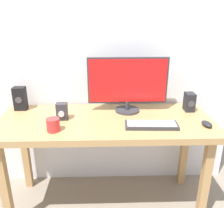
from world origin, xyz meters
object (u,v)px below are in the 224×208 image
Objects in this scene: keyboard_primary at (151,125)px; mouse at (206,124)px; speaker_left at (20,99)px; monitor at (127,83)px; desk at (105,130)px; audio_controller at (62,111)px; coffee_mug at (53,125)px; speaker_right at (189,102)px.

mouse is (0.39, -0.00, 0.00)m from keyboard_primary.
monitor is at bearing -3.59° from speaker_left.
desk is 0.35m from audio_controller.
speaker_left is 2.13× the size of coffee_mug.
coffee_mug is at bearing -146.67° from monitor.
audio_controller is at bearing -171.68° from speaker_right.
keyboard_primary is at bearing 3.54° from coffee_mug.
speaker_left reaches higher than desk.
keyboard_primary is at bearing -19.60° from speaker_left.
monitor is 3.30× the size of speaker_left.
audio_controller is (-0.32, 0.01, 0.15)m from desk.
audio_controller is at bearing 81.18° from coffee_mug.
speaker_right is at bearing 39.34° from keyboard_primary.
monitor reaches higher than speaker_left.
desk is 12.57× the size of audio_controller.
desk is at bearing 27.61° from coffee_mug.
keyboard_primary is at bearing -13.04° from audio_controller.
speaker_right is 1.16× the size of audio_controller.
audio_controller is 0.19m from coffee_mug.
mouse is 0.30m from speaker_right.
speaker_left is at bearing 176.41° from monitor.
audio_controller is at bearing 178.68° from desk.
keyboard_primary is (0.14, -0.30, -0.22)m from monitor.
speaker_left is 0.43m from audio_controller.
monitor reaches higher than speaker_right.
monitor reaches higher than coffee_mug.
keyboard_primary is at bearing 169.81° from mouse.
speaker_left is 1.49× the size of audio_controller.
mouse is at bearing -84.17° from speaker_right.
coffee_mug is (-0.67, -0.04, 0.03)m from keyboard_primary.
monitor is at bearing 140.04° from mouse.
desk is 0.74m from speaker_left.
keyboard_primary is 0.66m from audio_controller.
monitor is at bearing 17.52° from audio_controller.
coffee_mug is at bearing 172.23° from mouse.
coffee_mug is (-0.35, -0.18, 0.13)m from desk.
mouse is 0.79× the size of audio_controller.
desk is 17.99× the size of coffee_mug.
monitor is at bearing 114.93° from keyboard_primary.
desk is 0.36m from keyboard_primary.
speaker_right is 1.66× the size of coffee_mug.
monitor is 0.55m from audio_controller.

